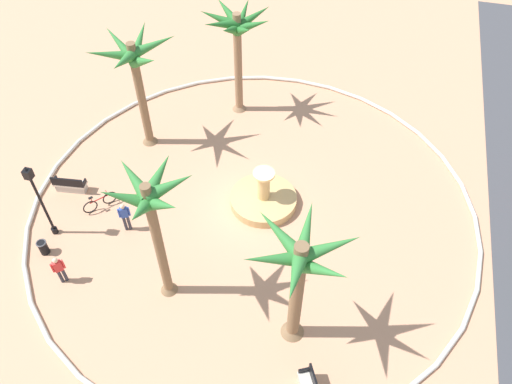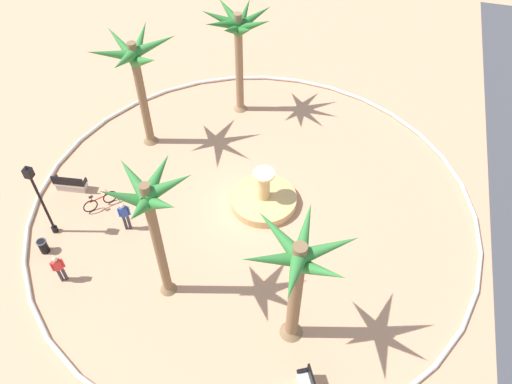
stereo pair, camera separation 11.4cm
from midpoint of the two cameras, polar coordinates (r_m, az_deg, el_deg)
ground_plane at (r=24.61m, az=-0.23°, el=-1.71°), size 80.00×80.00×0.00m
plaza_curb at (r=24.54m, az=-0.23°, el=-1.56°), size 21.26×21.26×0.20m
fountain at (r=24.57m, az=0.98°, el=-0.75°), size 3.21×3.21×2.08m
palm_tree_near_fountain at (r=25.61m, az=-13.14°, el=13.51°), size 4.26×3.89×6.30m
palm_tree_by_curb at (r=17.26m, az=4.88°, el=-8.72°), size 4.04×3.81×5.99m
palm_tree_mid_plaza at (r=18.13m, az=-11.44°, el=-2.00°), size 3.38×3.16×6.71m
palm_tree_far_side at (r=27.31m, az=-1.93°, el=17.19°), size 3.72×3.85×6.23m
bench_west at (r=26.72m, az=-19.85°, el=0.79°), size 0.71×1.65×1.00m
lamppost at (r=23.66m, az=-22.96°, el=-0.36°), size 0.32×0.32×4.23m
trash_bin at (r=24.56m, az=-22.56°, el=-5.58°), size 0.46×0.46×0.73m
bicycle_red_frame at (r=25.45m, az=-16.89°, el=-0.99°), size 1.37×1.13×0.94m
person_cyclist_helmet at (r=22.92m, az=-21.03°, el=-7.89°), size 0.39×0.42×1.61m
person_cyclist_photo at (r=23.79m, az=-14.31°, el=-2.51°), size 0.34×0.47×1.71m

